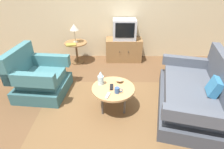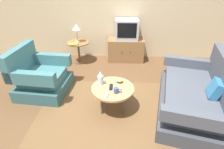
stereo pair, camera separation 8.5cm
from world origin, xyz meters
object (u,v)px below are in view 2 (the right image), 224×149
(table_lamp, at_px, (76,27))
(tv_remote_dark, at_px, (111,87))
(tv_stand, at_px, (126,50))
(television, at_px, (127,29))
(side_table, at_px, (79,48))
(mug, at_px, (116,90))
(couch, at_px, (195,96))
(book, at_px, (73,44))
(bowl, at_px, (119,81))
(armchair, at_px, (40,78))
(coffee_table, at_px, (113,89))
(vase, at_px, (100,78))
(tv_remote_silver, at_px, (107,95))

(table_lamp, xyz_separation_m, tv_remote_dark, (0.91, -1.81, -0.46))
(tv_stand, height_order, television, television)
(side_table, distance_m, mug, 2.19)
(couch, distance_m, book, 2.88)
(couch, relative_size, bowl, 15.82)
(side_table, height_order, television, television)
(tv_stand, height_order, table_lamp, table_lamp)
(television, bearing_deg, table_lamp, -171.85)
(couch, height_order, table_lamp, table_lamp)
(tv_stand, bearing_deg, armchair, -138.49)
(coffee_table, distance_m, book, 1.91)
(table_lamp, bearing_deg, side_table, -68.74)
(bowl, bearing_deg, vase, -168.37)
(table_lamp, height_order, bowl, table_lamp)
(bowl, xyz_separation_m, tv_remote_dark, (-0.13, -0.16, -0.01))
(tv_stand, height_order, vase, vase)
(couch, bearing_deg, vase, 101.36)
(armchair, relative_size, coffee_table, 1.39)
(armchair, xyz_separation_m, tv_remote_silver, (1.33, -0.71, 0.15))
(tv_stand, relative_size, bowl, 7.46)
(tv_remote_dark, bearing_deg, armchair, -108.32)
(armchair, xyz_separation_m, book, (0.41, 1.14, 0.26))
(couch, bearing_deg, book, 70.31)
(bowl, bearing_deg, mug, -97.99)
(couch, relative_size, mug, 15.40)
(tv_stand, distance_m, table_lamp, 1.37)
(coffee_table, bearing_deg, couch, 1.26)
(vase, relative_size, tv_remote_silver, 1.63)
(couch, xyz_separation_m, tv_remote_silver, (-1.45, -0.26, 0.17))
(side_table, bearing_deg, armchair, -109.83)
(coffee_table, xyz_separation_m, mug, (0.06, -0.14, 0.08))
(table_lamp, xyz_separation_m, tv_remote_silver, (0.86, -2.04, -0.46))
(television, distance_m, bowl, 1.86)
(coffee_table, distance_m, television, 2.05)
(television, height_order, tv_remote_silver, television)
(tv_remote_dark, relative_size, book, 0.60)
(book, bearing_deg, bowl, -66.51)
(television, distance_m, book, 1.36)
(coffee_table, bearing_deg, vase, 153.85)
(tv_remote_silver, bearing_deg, mug, -40.32)
(vase, relative_size, bowl, 1.97)
(armchair, relative_size, tv_remote_silver, 6.55)
(coffee_table, xyz_separation_m, tv_remote_dark, (-0.03, 0.00, 0.05))
(armchair, xyz_separation_m, vase, (1.21, -0.38, 0.26))
(tv_remote_silver, relative_size, book, 0.56)
(side_table, bearing_deg, bowl, -57.59)
(mug, distance_m, bowl, 0.31)
(tv_stand, xyz_separation_m, television, (0.00, 0.01, 0.54))
(armchair, bearing_deg, tv_remote_silver, 67.39)
(mug, bearing_deg, coffee_table, 114.95)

